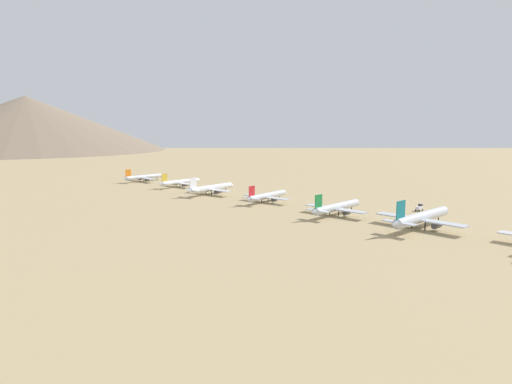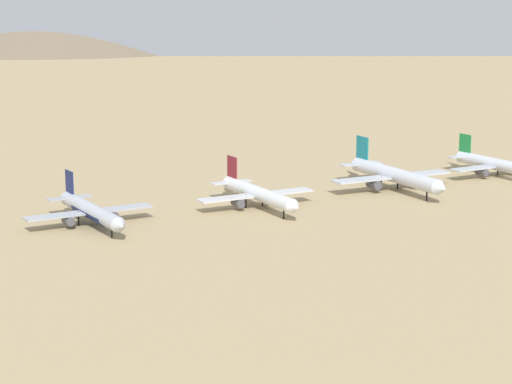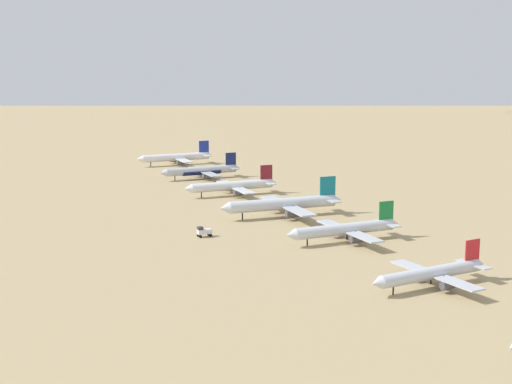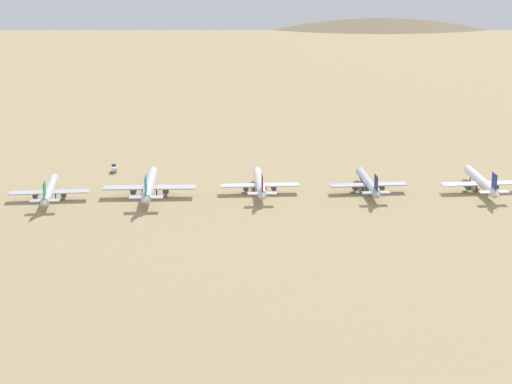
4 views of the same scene
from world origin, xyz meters
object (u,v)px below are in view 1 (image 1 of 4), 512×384
Objects in this scene: parked_jet_3 at (421,218)px; parked_jet_8 at (144,177)px; service_truck at (419,207)px; parked_jet_4 at (336,207)px; parked_jet_6 at (211,188)px; parked_jet_5 at (267,196)px; parked_jet_7 at (180,182)px.

parked_jet_8 is at bearing 81.07° from parked_jet_3.
service_truck is (44.20, 14.12, -3.17)m from parked_jet_3.
parked_jet_3 is at bearing -162.28° from service_truck.
parked_jet_6 reaches higher than parked_jet_4.
parked_jet_5 is 51.32m from parked_jet_6.
parked_jet_5 is 91.79m from service_truck.
parked_jet_3 reaches higher than parked_jet_8.
service_truck is (4.79, -236.63, -1.87)m from parked_jet_8.
parked_jet_3 is at bearing -98.93° from parked_jet_8.
parked_jet_8 is 7.51× the size of service_truck.
parked_jet_4 reaches higher than parked_jet_8.
parked_jet_3 is 46.51m from service_truck.
parked_jet_7 is at bearing 73.15° from parked_jet_6.
service_truck is at bearing 17.72° from parked_jet_3.
parked_jet_4 is 56.29m from parked_jet_5.
parked_jet_5 is 0.90× the size of parked_jet_6.
parked_jet_4 is 51.39m from service_truck.
parked_jet_4 is 1.13× the size of parked_jet_7.
parked_jet_6 is 1.15× the size of parked_jet_8.
parked_jet_8 is at bearing 81.23° from parked_jet_5.
parked_jet_7 is 7.55× the size of service_truck.
parked_jet_8 is (39.41, 250.76, -1.30)m from parked_jet_3.
parked_jet_3 reaches higher than parked_jet_5.
parked_jet_4 is at bearing -98.18° from parked_jet_6.
parked_jet_4 reaches higher than parked_jet_7.
parked_jet_5 is 99.01m from parked_jet_7.
parked_jet_3 is 1.15× the size of parked_jet_6.
parked_jet_3 is at bearing -95.42° from parked_jet_4.
parked_jet_3 is 1.32× the size of parked_jet_8.
parked_jet_4 is (4.42, 46.58, -0.77)m from parked_jet_3.
service_truck is at bearing -39.21° from parked_jet_4.
parked_jet_6 is 140.84m from service_truck.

